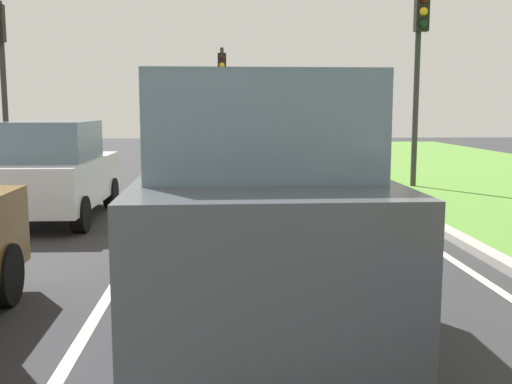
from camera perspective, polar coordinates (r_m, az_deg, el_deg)
name	(u,v)px	position (r m, az deg, el deg)	size (l,w,h in m)	color
ground_plane	(193,219)	(11.11, -5.98, -2.55)	(60.00, 60.00, 0.00)	#2D2D30
lane_line_center	(154,219)	(11.17, -9.57, -2.55)	(0.12, 32.00, 0.01)	silver
lane_line_right_edge	(387,217)	(11.51, 12.23, -2.30)	(0.12, 32.00, 0.01)	silver
curb_right	(414,214)	(11.65, 14.61, -1.98)	(0.24, 48.00, 0.12)	#9E9B93
car_suv_ahead	(253,200)	(5.60, -0.24, -0.74)	(2.02, 4.53, 2.28)	#474C51
car_hatchback_far	(53,171)	(11.49, -18.57, 1.87)	(1.78, 3.72, 1.78)	silver
traffic_light_near_right	(419,51)	(15.63, 15.11, 12.69)	(0.32, 0.50, 5.08)	#2D2D2D
traffic_light_overhead_left	(1,59)	(16.68, -22.91, 11.43)	(0.32, 0.50, 4.64)	#2D2D2D
traffic_light_far_median	(222,84)	(23.36, -3.21, 10.11)	(0.32, 0.50, 4.28)	#2D2D2D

